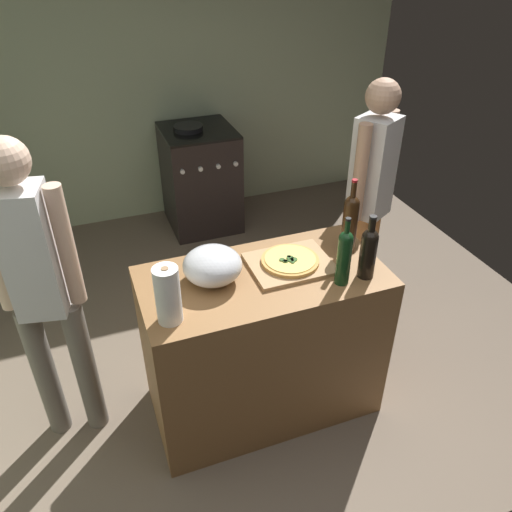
# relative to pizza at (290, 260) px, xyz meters

# --- Properties ---
(ground_plane) EXTENTS (4.35, 3.78, 0.02)m
(ground_plane) POSITION_rel_pizza_xyz_m (-0.15, 0.84, -0.92)
(ground_plane) COLOR #6B5B4C
(kitchen_wall_rear) EXTENTS (4.35, 0.10, 2.60)m
(kitchen_wall_rear) POSITION_rel_pizza_xyz_m (-0.15, 2.48, 0.39)
(kitchen_wall_rear) COLOR #99A889
(kitchen_wall_rear) RESTS_ON ground_plane
(counter) EXTENTS (1.19, 0.60, 0.88)m
(counter) POSITION_rel_pizza_xyz_m (-0.15, -0.03, -0.47)
(counter) COLOR olive
(counter) RESTS_ON ground_plane
(cutting_board) EXTENTS (0.40, 0.32, 0.02)m
(cutting_board) POSITION_rel_pizza_xyz_m (0.00, 0.00, -0.02)
(cutting_board) COLOR tan
(cutting_board) RESTS_ON counter
(pizza) EXTENTS (0.29, 0.29, 0.03)m
(pizza) POSITION_rel_pizza_xyz_m (0.00, 0.00, 0.00)
(pizza) COLOR tan
(pizza) RESTS_ON cutting_board
(mixing_bowl) EXTENTS (0.28, 0.28, 0.17)m
(mixing_bowl) POSITION_rel_pizza_xyz_m (-0.39, 0.01, 0.05)
(mixing_bowl) COLOR #B2B2B7
(mixing_bowl) RESTS_ON counter
(paper_towel_roll) EXTENTS (0.11, 0.11, 0.27)m
(paper_towel_roll) POSITION_rel_pizza_xyz_m (-0.64, -0.20, 0.10)
(paper_towel_roll) COLOR white
(paper_towel_roll) RESTS_ON counter
(wine_bottle_amber) EXTENTS (0.08, 0.08, 0.33)m
(wine_bottle_amber) POSITION_rel_pizza_xyz_m (0.30, -0.20, 0.11)
(wine_bottle_amber) COLOR black
(wine_bottle_amber) RESTS_ON counter
(wine_bottle_clear) EXTENTS (0.08, 0.08, 0.40)m
(wine_bottle_clear) POSITION_rel_pizza_xyz_m (0.33, 0.02, 0.14)
(wine_bottle_clear) COLOR #331E0F
(wine_bottle_clear) RESTS_ON counter
(wine_bottle_green) EXTENTS (0.07, 0.07, 0.34)m
(wine_bottle_green) POSITION_rel_pizza_xyz_m (0.17, -0.21, 0.12)
(wine_bottle_green) COLOR #143819
(wine_bottle_green) RESTS_ON counter
(stove) EXTENTS (0.58, 0.64, 0.92)m
(stove) POSITION_rel_pizza_xyz_m (0.08, 2.08, -0.47)
(stove) COLOR black
(stove) RESTS_ON ground_plane
(person_in_stripes) EXTENTS (0.37, 0.24, 1.63)m
(person_in_stripes) POSITION_rel_pizza_xyz_m (-1.14, 0.17, 0.02)
(person_in_stripes) COLOR slate
(person_in_stripes) RESTS_ON ground_plane
(person_in_red) EXTENTS (0.34, 0.28, 1.61)m
(person_in_red) POSITION_rel_pizza_xyz_m (0.72, 0.46, 0.01)
(person_in_red) COLOR #D88C4C
(person_in_red) RESTS_ON ground_plane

